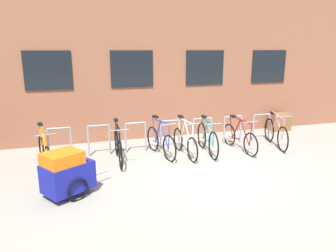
{
  "coord_description": "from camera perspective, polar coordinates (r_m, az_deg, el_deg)",
  "views": [
    {
      "loc": [
        -2.99,
        -6.45,
        2.81
      ],
      "look_at": [
        -0.54,
        1.6,
        0.76
      ],
      "focal_mm": 33.8,
      "sensor_mm": 36.0,
      "label": 1
    }
  ],
  "objects": [
    {
      "name": "ground_plane",
      "position": [
        7.64,
        7.44,
        -8.0
      ],
      "size": [
        42.0,
        42.0,
        0.0
      ],
      "primitive_type": "plane",
      "color": "gray"
    },
    {
      "name": "storefront_building",
      "position": [
        12.93,
        -3.64,
        11.55
      ],
      "size": [
        28.0,
        5.88,
        4.66
      ],
      "color": "brown",
      "rests_on": "ground"
    },
    {
      "name": "bike_rack",
      "position": [
        9.04,
        0.36,
        -0.98
      ],
      "size": [
        6.61,
        0.05,
        0.86
      ],
      "color": "gray",
      "rests_on": "ground"
    },
    {
      "name": "bicycle_blue",
      "position": [
        8.53,
        -1.33,
        -2.81
      ],
      "size": [
        0.48,
        1.69,
        1.06
      ],
      "color": "black",
      "rests_on": "ground"
    },
    {
      "name": "bicycle_black",
      "position": [
        8.19,
        -8.97,
        -3.61
      ],
      "size": [
        0.44,
        1.84,
        1.06
      ],
      "color": "black",
      "rests_on": "ground"
    },
    {
      "name": "bicycle_maroon",
      "position": [
        9.2,
        12.74,
        -2.05
      ],
      "size": [
        0.44,
        1.76,
        0.96
      ],
      "color": "black",
      "rests_on": "ground"
    },
    {
      "name": "bicycle_pink",
      "position": [
        9.88,
        18.85,
        -1.2
      ],
      "size": [
        0.56,
        1.74,
        1.03
      ],
      "color": "black",
      "rests_on": "ground"
    },
    {
      "name": "bicycle_white",
      "position": [
        8.54,
        3.06,
        -2.89
      ],
      "size": [
        0.44,
        1.7,
        1.06
      ],
      "color": "black",
      "rests_on": "ground"
    },
    {
      "name": "bicycle_teal",
      "position": [
        8.8,
        7.1,
        -2.31
      ],
      "size": [
        0.44,
        1.8,
        1.01
      ],
      "color": "black",
      "rests_on": "ground"
    },
    {
      "name": "bicycle_orange",
      "position": [
        8.2,
        -21.36,
        -4.47
      ],
      "size": [
        0.52,
        1.65,
        1.08
      ],
      "color": "black",
      "rests_on": "ground"
    },
    {
      "name": "bike_trailer",
      "position": [
        6.5,
        -17.8,
        -8.05
      ],
      "size": [
        1.39,
        1.04,
        0.93
      ],
      "color": "navy",
      "rests_on": "ground"
    },
    {
      "name": "planter_box",
      "position": [
        11.89,
        19.43,
        0.72
      ],
      "size": [
        0.7,
        0.44,
        0.6
      ],
      "primitive_type": "cube",
      "color": "brown",
      "rests_on": "ground"
    }
  ]
}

